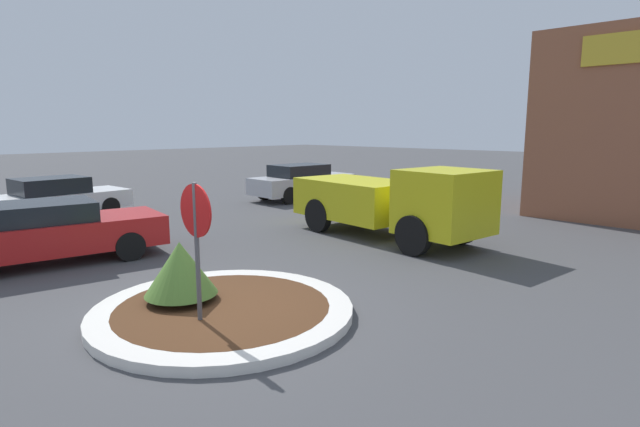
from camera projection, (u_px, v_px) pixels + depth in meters
name	position (u px, v px, depth m)	size (l,w,h in m)	color
ground_plane	(224.00, 315.00, 8.09)	(120.00, 120.00, 0.00)	#474749
traffic_island	(224.00, 310.00, 8.07)	(4.19, 4.19, 0.16)	silver
stop_sign	(196.00, 228.00, 7.25)	(0.78, 0.07, 2.23)	#4C4C51
island_shrub	(180.00, 268.00, 8.22)	(1.19, 1.19, 1.00)	brown
utility_truck	(390.00, 201.00, 13.52)	(5.94, 2.65, 2.00)	gold
parked_sedan_silver	(302.00, 181.00, 21.27)	(2.02, 4.80, 1.48)	#B7B7BC
parked_sedan_white	(56.00, 198.00, 16.66)	(2.03, 4.45, 1.38)	silver
parked_sedan_red	(48.00, 231.00, 11.11)	(2.66, 5.02, 1.39)	#B21919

